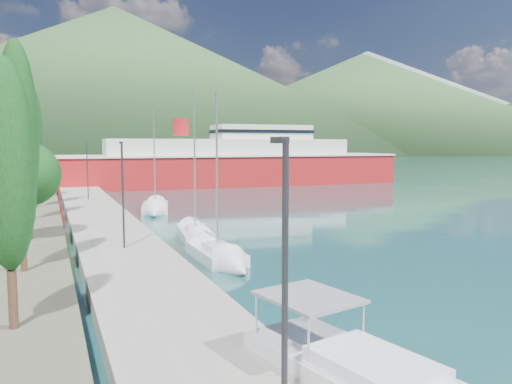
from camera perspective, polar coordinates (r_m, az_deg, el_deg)
name	(u,v)px	position (r m, az deg, el deg)	size (l,w,h in m)	color
ground	(101,169)	(137.55, -17.30, 2.48)	(1400.00, 1400.00, 0.00)	#194749
quay	(100,220)	(43.42, -17.35, -3.11)	(5.00, 88.00, 0.80)	gray
hills_far	(173,88)	(657.12, -9.42, 11.63)	(1480.00, 900.00, 180.00)	slate
hills_near	(196,90)	(406.99, -6.88, 11.48)	(1010.00, 520.00, 115.00)	#32552B
tree_row	(32,153)	(47.93, -24.20, 4.14)	(4.02, 64.86, 11.50)	#47301E
lamp_posts	(118,188)	(31.24, -15.49, 0.47)	(0.15, 48.54, 6.06)	#2D2D33
sailboat_near	(226,261)	(27.84, -3.44, -7.86)	(2.28, 7.33, 10.49)	silver
sailboat_mid	(199,239)	(34.36, -6.56, -5.33)	(3.06, 8.03, 11.26)	silver
sailboat_far	(155,211)	(49.08, -11.48, -2.09)	(4.15, 8.09, 11.37)	silver
ferry	(230,164)	(82.01, -3.03, 3.21)	(57.04, 14.17, 11.25)	#AB181B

